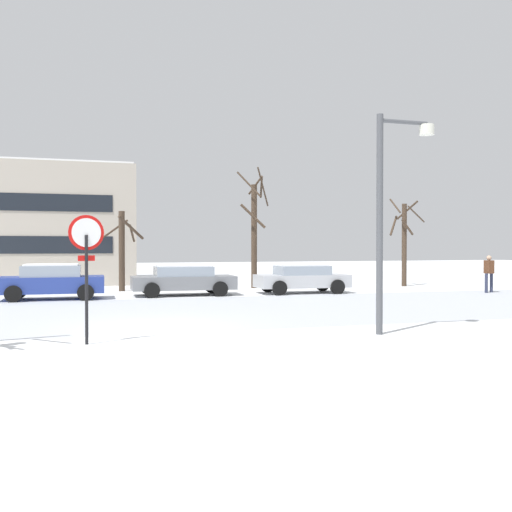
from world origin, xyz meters
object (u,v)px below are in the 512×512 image
Objects in this scene: street_lamp at (390,200)px; pedestrian_crossing at (489,271)px; stop_sign at (86,254)px; parked_car_blue at (52,281)px; parked_car_silver at (302,278)px; parked_car_gray at (183,280)px.

street_lamp is 14.73m from pedestrian_crossing.
pedestrian_crossing is at bearing 27.85° from stop_sign.
stop_sign is 1.65× the size of pedestrian_crossing.
stop_sign is at bearing -152.15° from pedestrian_crossing.
stop_sign reaches higher than pedestrian_crossing.
street_lamp is 3.11× the size of pedestrian_crossing.
parked_car_silver is at bearing 0.26° from parked_car_blue.
parked_car_blue is at bearing 96.03° from stop_sign.
parked_car_gray is at bearing 176.73° from parked_car_silver.
parked_car_gray is 2.60× the size of pedestrian_crossing.
parked_car_gray is at bearing 103.25° from street_lamp.
street_lamp is at bearing -4.05° from stop_sign.
stop_sign is 20.09m from pedestrian_crossing.
parked_car_blue is 19.08m from pedestrian_crossing.
pedestrian_crossing reaches higher than parked_car_silver.
street_lamp is 1.30× the size of parked_car_blue.
street_lamp reaches higher than stop_sign.
street_lamp reaches higher than parked_car_silver.
parked_car_silver is at bearing 50.71° from stop_sign.
stop_sign is at bearing -83.97° from parked_car_blue.
parked_car_gray is 13.85m from pedestrian_crossing.
stop_sign is 0.69× the size of parked_car_blue.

